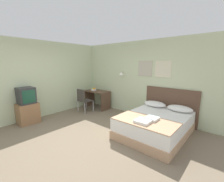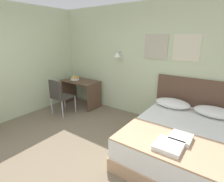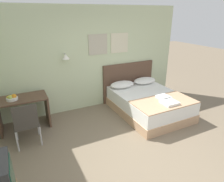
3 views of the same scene
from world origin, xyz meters
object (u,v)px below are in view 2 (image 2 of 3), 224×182
at_px(pillow_left, 172,103).
at_px(headboard, 195,105).
at_px(throw_blanket, 170,143).
at_px(desk, 81,89).
at_px(pillow_right, 214,112).
at_px(folded_towel_near_foot, 181,138).
at_px(bed, 179,141).
at_px(desk_chair, 59,95).
at_px(folded_towel_mid_bed, 169,146).
at_px(fruit_bowl, 75,78).

bearing_deg(pillow_left, headboard, 37.92).
bearing_deg(throw_blanket, desk, 156.92).
bearing_deg(pillow_right, folded_towel_near_foot, -103.26).
relative_size(bed, headboard, 1.23).
xyz_separation_m(pillow_right, desk_chair, (-3.30, -0.82, -0.09)).
bearing_deg(folded_towel_mid_bed, desk_chair, 167.95).
xyz_separation_m(throw_blanket, folded_towel_near_foot, (0.10, 0.14, 0.04)).
relative_size(pillow_right, folded_towel_mid_bed, 2.05).
bearing_deg(folded_towel_near_foot, pillow_right, 76.74).
xyz_separation_m(headboard, pillow_right, (0.38, -0.29, 0.06)).
bearing_deg(bed, folded_towel_mid_bed, -88.02).
distance_m(pillow_right, desk_chair, 3.40).
bearing_deg(fruit_bowl, throw_blanket, -21.28).
height_order(bed, pillow_right, pillow_right).
xyz_separation_m(desk, desk_chair, (0.00, -0.76, 0.03)).
bearing_deg(pillow_right, headboard, 142.08).
height_order(headboard, folded_towel_near_foot, headboard).
xyz_separation_m(throw_blanket, desk, (-2.92, 1.25, -0.04)).
bearing_deg(bed, pillow_right, 62.82).
bearing_deg(desk, bed, -12.90).
bearing_deg(throw_blanket, folded_towel_near_foot, 54.26).
xyz_separation_m(desk, fruit_bowl, (-0.18, -0.04, 0.28)).
bearing_deg(desk, pillow_left, 1.40).
distance_m(throw_blanket, fruit_bowl, 3.34).
distance_m(pillow_right, folded_towel_mid_bed, 1.49).
height_order(pillow_left, folded_towel_mid_bed, pillow_left).
height_order(throw_blanket, desk_chair, desk_chair).
xyz_separation_m(bed, pillow_left, (-0.38, 0.73, 0.35)).
bearing_deg(folded_towel_mid_bed, folded_towel_near_foot, 74.83).
height_order(pillow_right, folded_towel_near_foot, pillow_right).
bearing_deg(fruit_bowl, headboard, 7.18).
height_order(headboard, desk, headboard).
bearing_deg(desk_chair, folded_towel_mid_bed, -12.05).
height_order(pillow_left, desk, desk).
bearing_deg(fruit_bowl, desk_chair, -75.70).
xyz_separation_m(headboard, fruit_bowl, (-3.11, -0.39, 0.22)).
bearing_deg(desk_chair, headboard, 20.83).
height_order(folded_towel_near_foot, fruit_bowl, fruit_bowl).
bearing_deg(desk, fruit_bowl, -168.71).
relative_size(pillow_left, throw_blanket, 0.47).
xyz_separation_m(pillow_right, fruit_bowl, (-3.48, -0.10, 0.17)).
relative_size(desk, desk_chair, 1.14).
relative_size(folded_towel_mid_bed, fruit_bowl, 1.46).
distance_m(headboard, pillow_right, 0.48).
xyz_separation_m(throw_blanket, folded_towel_mid_bed, (0.02, -0.14, 0.04)).
bearing_deg(pillow_left, throw_blanket, -73.98).
bearing_deg(pillow_left, bed, -62.82).
relative_size(bed, desk_chair, 2.19).
xyz_separation_m(bed, fruit_bowl, (-3.11, 0.63, 0.52)).
relative_size(pillow_left, desk_chair, 0.76).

